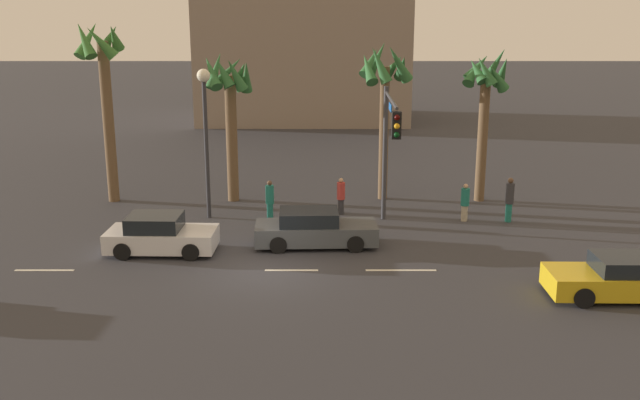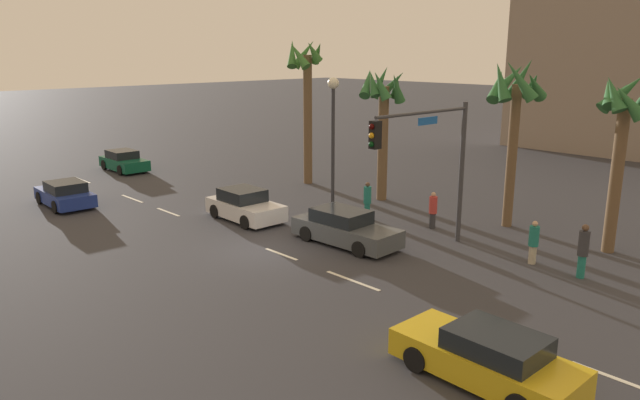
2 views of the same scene
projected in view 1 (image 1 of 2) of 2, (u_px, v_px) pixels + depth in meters
The scene contains 18 objects.
ground_plane at pixel (264, 270), 24.68m from camera, with size 220.00×220.00×0.00m, color #333338.
lane_stripe_2 at pixel (43, 270), 24.67m from camera, with size 2.06×0.14×0.01m, color silver.
lane_stripe_3 at pixel (290, 270), 24.68m from camera, with size 1.86×0.14×0.01m, color silver.
lane_stripe_4 at pixel (400, 270), 24.69m from camera, with size 2.46×0.14×0.01m, color silver.
car_2 at pixel (159, 235), 26.39m from camera, with size 4.05×2.05×1.44m.
car_3 at pixel (313, 229), 27.16m from camera, with size 4.70×2.03×1.41m.
car_4 at pixel (621, 278), 22.23m from camera, with size 4.52×1.95×1.35m.
traffic_signal at pixel (388, 137), 27.96m from camera, with size 0.37×5.57×5.72m.
streetlamp at pixel (204, 116), 29.92m from camera, with size 0.56×0.56×6.42m.
pedestrian_0 at pixel (464, 202), 30.35m from camera, with size 0.38×0.38×1.64m.
pedestrian_1 at pixel (269, 199), 30.47m from camera, with size 0.50×0.50×1.74m.
pedestrian_2 at pixel (508, 198), 30.20m from camera, with size 0.47×0.47×1.93m.
pedestrian_3 at pixel (340, 195), 31.36m from camera, with size 0.50×0.50×1.65m.
palm_tree_0 at pixel (485, 91), 32.63m from camera, with size 2.42×2.58×7.20m.
palm_tree_1 at pixel (101, 78), 32.26m from camera, with size 2.39×2.60×8.38m.
palm_tree_2 at pixel (228, 95), 32.65m from camera, with size 2.51×2.60×6.97m.
palm_tree_3 at pixel (383, 82), 32.80m from camera, with size 2.62×2.83×7.44m.
building_0 at pixel (303, 14), 57.72m from camera, with size 16.69×10.86×17.08m, color gray.
Camera 1 is at (1.89, -23.24, 8.68)m, focal length 39.92 mm.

